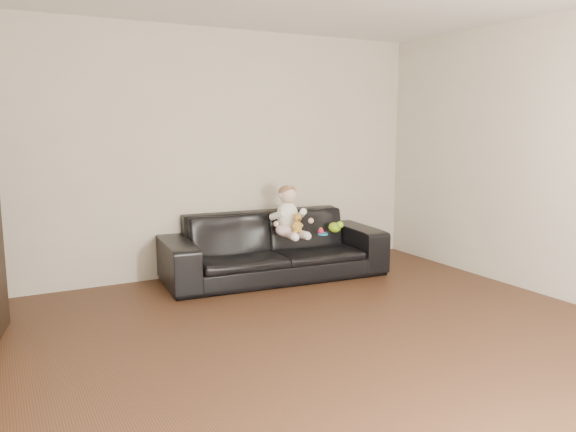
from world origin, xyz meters
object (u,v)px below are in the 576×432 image
teddy_bear (297,224)px  baby (289,214)px  toy_rattle (321,231)px  toy_blue_disc (323,234)px  toy_green (335,227)px  sofa (274,246)px

teddy_bear → baby: bearing=108.7°
toy_rattle → toy_blue_disc: toy_rattle is taller
toy_rattle → toy_blue_disc: bearing=-75.1°
toy_green → toy_rattle: toy_green is taller
baby → teddy_bear: (0.01, -0.16, -0.07)m
sofa → toy_rattle: sofa is taller
toy_rattle → toy_blue_disc: (0.01, -0.03, -0.02)m
teddy_bear → toy_green: teddy_bear is taller
teddy_bear → sofa: bearing=127.4°
teddy_bear → toy_blue_disc: bearing=30.6°
sofa → teddy_bear: size_ratio=11.74×
baby → toy_rattle: 0.43m
toy_blue_disc → baby: bearing=170.8°
sofa → toy_rattle: bearing=-13.8°
toy_green → toy_blue_disc: (-0.18, -0.05, -0.05)m
toy_green → toy_rattle: 0.19m
baby → toy_green: baby is taller
toy_green → toy_blue_disc: bearing=-164.3°
teddy_bear → toy_rattle: teddy_bear is taller
toy_green → toy_rattle: (-0.19, -0.02, -0.02)m
sofa → baby: bearing=-44.9°
sofa → toy_blue_disc: bearing=-16.6°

